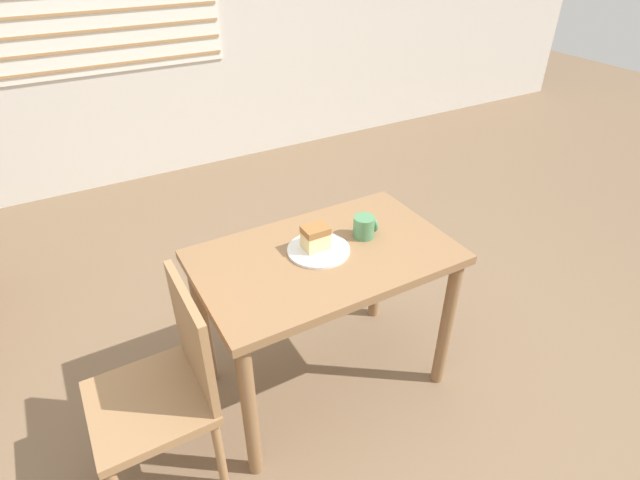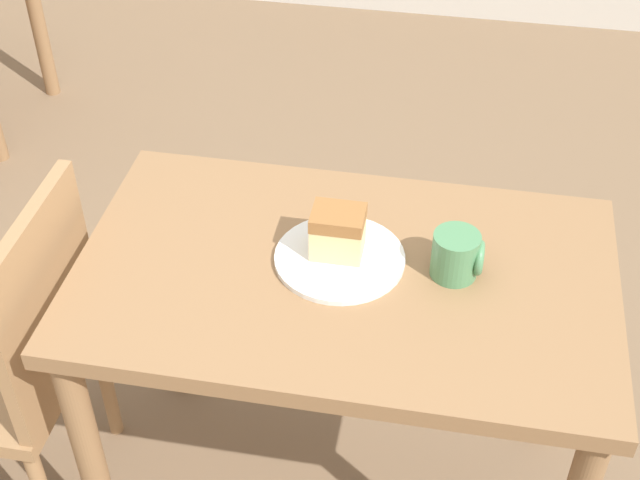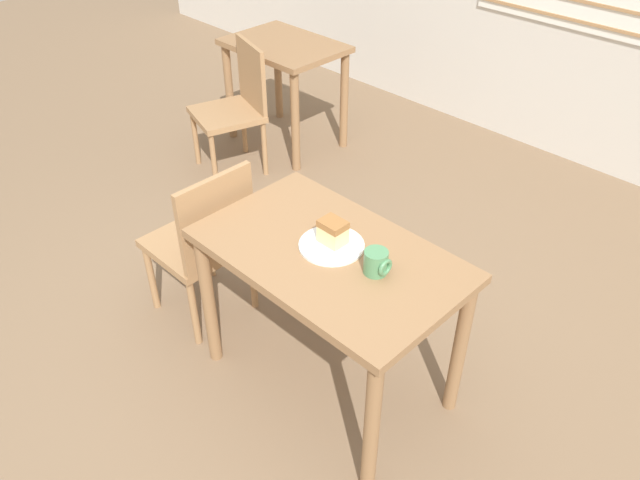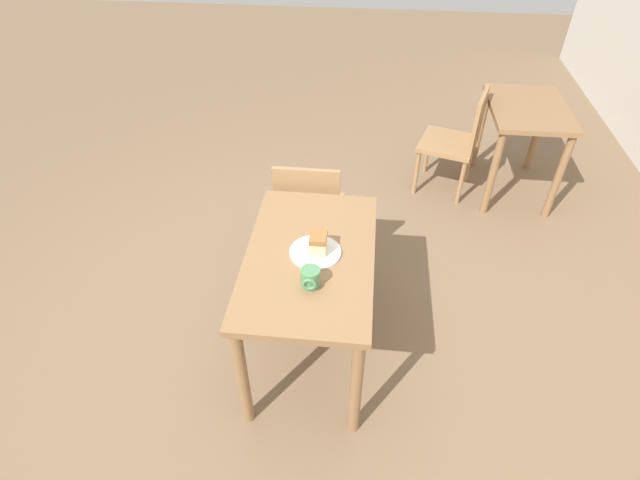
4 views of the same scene
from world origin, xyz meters
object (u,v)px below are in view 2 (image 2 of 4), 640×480
Objects in this scene: plate at (340,258)px; cake_slice at (338,232)px; coffee_mug at (457,255)px; dining_table_near at (344,314)px; chair_near_window at (9,354)px.

cake_slice is at bearing 116.19° from plate.
plate is at bearing -179.34° from coffee_mug.
dining_table_near is 10.28× the size of cake_slice.
dining_table_near is 0.13m from plate.
cake_slice is at bearing 100.86° from chair_near_window.
chair_near_window reaches higher than dining_table_near.
coffee_mug is (0.97, 0.13, 0.34)m from chair_near_window.
cake_slice reaches higher than plate.
dining_table_near is at bearing -60.97° from plate.
chair_near_window is 8.42× the size of cake_slice.
chair_near_window is 1.03m from coffee_mug.
coffee_mug is (0.24, -0.01, -0.01)m from cake_slice.
cake_slice is 0.24m from coffee_mug.
plate is (-0.02, 0.03, 0.13)m from dining_table_near.
cake_slice is (-0.01, 0.01, 0.06)m from plate.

